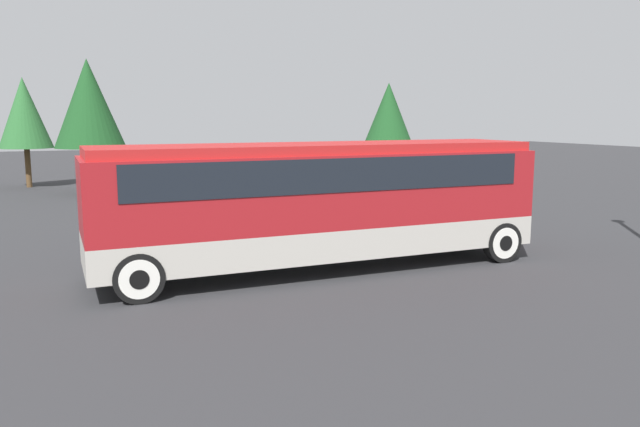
% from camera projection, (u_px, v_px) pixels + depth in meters
% --- Properties ---
extents(ground_plane, '(120.00, 120.00, 0.00)m').
position_uv_depth(ground_plane, '(320.00, 269.00, 15.06)').
color(ground_plane, '#2D2D30').
extents(tour_bus, '(10.70, 2.56, 3.02)m').
position_uv_depth(tour_bus, '(324.00, 194.00, 14.81)').
color(tour_bus, '#B7B2A8').
rests_on(tour_bus, ground_plane).
extents(parked_car_near, '(4.23, 1.88, 1.40)m').
position_uv_depth(parked_car_near, '(393.00, 199.00, 22.47)').
color(parked_car_near, '#7A6B5B').
rests_on(parked_car_near, ground_plane).
extents(parked_car_mid, '(4.21, 1.98, 1.31)m').
position_uv_depth(parked_car_mid, '(189.00, 199.00, 22.64)').
color(parked_car_mid, silver).
rests_on(parked_car_mid, ground_plane).
extents(tree_left, '(3.29, 3.29, 6.35)m').
position_uv_depth(tree_left, '(89.00, 104.00, 29.50)').
color(tree_left, brown).
rests_on(tree_left, ground_plane).
extents(tree_center, '(3.19, 3.19, 5.64)m').
position_uv_depth(tree_center, '(388.00, 117.00, 37.09)').
color(tree_center, brown).
rests_on(tree_center, ground_plane).
extents(tree_right, '(2.65, 2.65, 5.63)m').
position_uv_depth(tree_right, '(24.00, 113.00, 31.91)').
color(tree_right, brown).
rests_on(tree_right, ground_plane).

